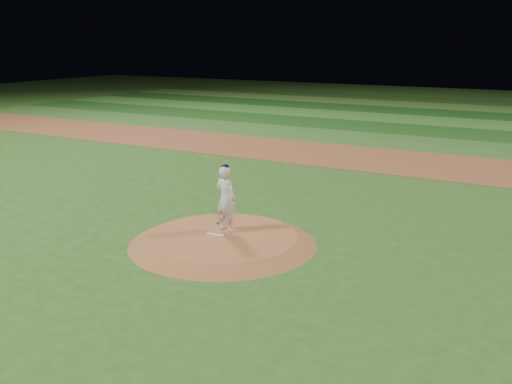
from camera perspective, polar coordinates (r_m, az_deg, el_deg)
name	(u,v)px	position (r m, az deg, el deg)	size (l,w,h in m)	color
ground	(223,244)	(16.83, -3.34, -5.16)	(120.00, 120.00, 0.00)	#2D591C
infield_dirt_band	(373,159)	(29.18, 11.59, 3.27)	(70.00, 6.00, 0.02)	brown
outfield_stripe_0	(402,142)	(34.38, 14.43, 4.86)	(70.00, 5.00, 0.02)	#346424
outfield_stripe_1	(423,130)	(39.18, 16.36, 5.92)	(70.00, 5.00, 0.02)	#1C4A18
outfield_stripe_2	(439,121)	(44.02, 17.88, 6.75)	(70.00, 5.00, 0.02)	#37772B
outfield_stripe_3	(453,114)	(48.89, 19.09, 7.41)	(70.00, 5.00, 0.02)	#1A4A18
outfield_stripe_4	(464,107)	(53.79, 20.09, 7.95)	(70.00, 5.00, 0.02)	#42762B
outfield_stripe_5	(473,102)	(58.71, 20.92, 8.40)	(70.00, 5.00, 0.02)	#254D18
pitchers_mound	(223,239)	(16.79, -3.34, -4.76)	(5.50, 5.50, 0.25)	#9E5B31
pitching_rubber	(215,235)	(16.79, -4.08, -4.28)	(0.56, 0.14, 0.03)	beige
rosin_bag	(217,222)	(17.87, -3.92, -2.99)	(0.13, 0.13, 0.07)	silver
pitcher_on_mound	(226,198)	(16.89, -3.05, -0.63)	(0.79, 0.58, 2.04)	white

